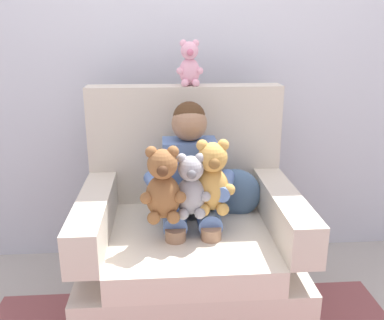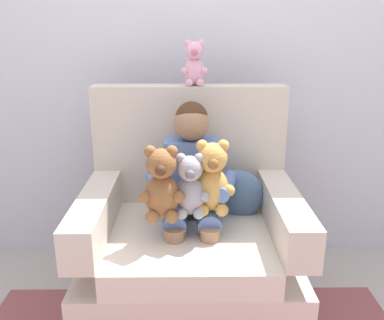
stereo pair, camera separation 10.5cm
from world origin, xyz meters
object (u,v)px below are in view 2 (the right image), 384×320
Objects in this scene: throw_pillow at (238,194)px; seated_child at (192,180)px; plush_brown at (162,185)px; plush_pink_on_backrest at (194,65)px; plush_honey at (212,179)px; armchair at (190,244)px; plush_grey at (190,187)px.

seated_child is at bearing -158.26° from throw_pillow.
plush_brown is 0.69m from plush_pink_on_backrest.
plush_honey is (0.22, 0.07, 0.00)m from plush_brown.
armchair reaches higher than plush_grey.
plush_honey reaches higher than plush_brown.
armchair is 3.24× the size of plush_honey.
seated_child reaches higher than throw_pillow.
plush_honey is 1.30× the size of throw_pillow.
plush_pink_on_backrest reaches higher than plush_honey.
throw_pillow is at bearing 23.29° from armchair.
armchair is 0.91m from plush_pink_on_backrest.
plush_grey is 1.25× the size of plush_pink_on_backrest.
plush_pink_on_backrest is at bearing 104.13° from plush_honey.
seated_child is 2.43× the size of plush_honey.
seated_child is 0.24m from plush_brown.
plush_pink_on_backrest is at bearing 90.96° from plush_brown.
plush_pink_on_backrest reaches higher than armchair.
armchair is 0.34m from seated_child.
plush_pink_on_backrest is (0.02, 0.29, 0.52)m from seated_child.
plush_grey is 0.38m from throw_pillow.
plush_honey is at bearing -123.54° from throw_pillow.
armchair is at bearing 76.53° from plush_grey.
plush_brown is 0.23m from plush_honey.
armchair is at bearing 74.44° from plush_brown.
plush_pink_on_backrest reaches higher than plush_grey.
plush_pink_on_backrest is (0.03, 0.30, 0.86)m from armchair.
plush_brown is (-0.13, -0.20, 0.05)m from seated_child.
armchair is at bearing -130.86° from seated_child.
plush_honey reaches higher than throw_pillow.
plush_honey is (0.10, -0.12, 0.39)m from armchair.
plush_brown reaches higher than plush_grey.
armchair is 4.76× the size of plush_pink_on_backrest.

